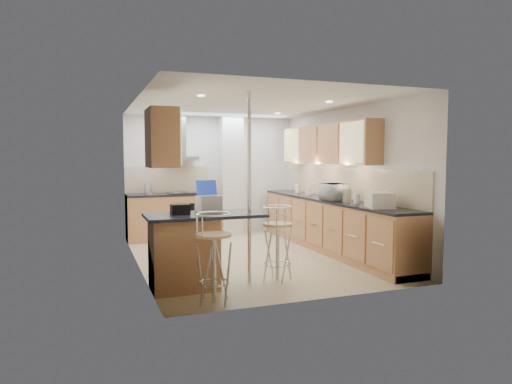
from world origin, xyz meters
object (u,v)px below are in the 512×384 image
object	(u,v)px
microwave	(335,192)
bar_stool_end	(277,243)
bread_bin	(380,200)
bar_stool_near	(214,258)
laptop	(209,204)

from	to	relation	value
microwave	bar_stool_end	bearing A→B (deg)	130.00
bar_stool_end	bread_bin	bearing A→B (deg)	-63.66
bread_bin	microwave	bearing A→B (deg)	111.41
microwave	bar_stool_near	xyz separation A→B (m)	(-2.58, -1.77, -0.54)
bar_stool_near	bread_bin	world-z (taller)	bread_bin
bread_bin	bar_stool_end	bearing A→B (deg)	-161.93
bar_stool_near	laptop	bearing A→B (deg)	77.46
microwave	bar_stool_end	world-z (taller)	microwave
bar_stool_end	laptop	bearing A→B (deg)	100.45
microwave	laptop	bearing A→B (deg)	113.45
bar_stool_end	bread_bin	size ratio (longest dim) A/B	2.39
laptop	bar_stool_near	world-z (taller)	laptop
bar_stool_near	bar_stool_end	xyz separation A→B (m)	(1.04, 0.61, -0.01)
microwave	bar_stool_end	xyz separation A→B (m)	(-1.53, -1.16, -0.56)
microwave	bread_bin	world-z (taller)	microwave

